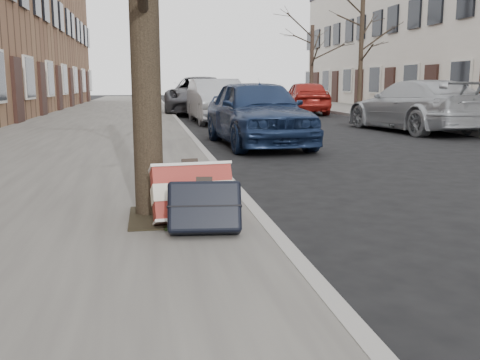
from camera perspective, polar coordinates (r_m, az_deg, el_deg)
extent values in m
plane|color=black|center=(4.35, 21.92, -7.96)|extent=(120.00, 120.00, 0.00)
cube|color=slate|center=(18.60, -14.32, 6.10)|extent=(5.00, 70.00, 0.12)
cube|color=slate|center=(21.08, 18.82, 6.33)|extent=(4.00, 70.00, 0.12)
cube|color=black|center=(4.85, -6.70, -3.86)|extent=(0.85, 0.85, 0.02)
cube|color=maroon|center=(4.57, -5.08, -1.44)|extent=(0.71, 0.45, 0.52)
cube|color=black|center=(4.23, -3.80, -2.89)|extent=(0.61, 0.39, 0.45)
imported|color=#172647|center=(11.42, 1.83, 7.27)|extent=(1.93, 4.27, 1.42)
imported|color=#A8ABB0|center=(18.11, -2.51, 8.43)|extent=(1.72, 4.50, 1.47)
imported|color=#3D3D42|center=(23.43, -4.24, 9.00)|extent=(3.49, 6.10, 1.60)
imported|color=#9EA1A5|center=(15.51, 18.18, 7.51)|extent=(2.51, 5.02, 1.40)
imported|color=maroon|center=(23.54, 6.97, 8.75)|extent=(2.21, 4.39, 1.43)
cylinder|color=black|center=(25.01, 12.79, 13.37)|extent=(0.20, 0.20, 5.31)
cylinder|color=black|center=(31.86, 7.66, 12.05)|extent=(0.21, 0.21, 4.47)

